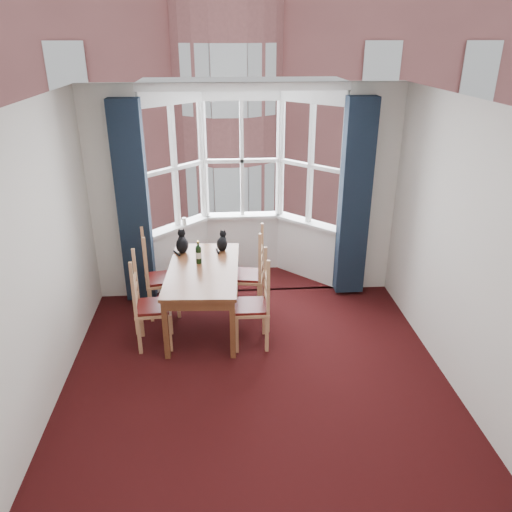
{
  "coord_description": "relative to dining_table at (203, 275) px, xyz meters",
  "views": [
    {
      "loc": [
        -0.33,
        -4.04,
        3.32
      ],
      "look_at": [
        0.06,
        1.05,
        1.05
      ],
      "focal_mm": 35.0,
      "sensor_mm": 36.0,
      "label": 1
    }
  ],
  "objects": [
    {
      "name": "wall_right",
      "position": [
        2.56,
        -1.38,
        0.72
      ],
      "size": [
        0.0,
        4.5,
        4.5
      ],
      "primitive_type": "plane",
      "rotation": [
        1.57,
        0.0,
        -1.57
      ],
      "color": "silver",
      "rests_on": "floor"
    },
    {
      "name": "wall_back_pier_right",
      "position": [
        2.21,
        0.87,
        0.72
      ],
      "size": [
        0.7,
        0.12,
        2.8
      ],
      "primitive_type": "cube",
      "color": "silver",
      "rests_on": "floor"
    },
    {
      "name": "ceiling",
      "position": [
        0.56,
        -1.38,
        2.12
      ],
      "size": [
        4.5,
        4.5,
        0.0
      ],
      "primitive_type": "plane",
      "rotation": [
        3.14,
        0.0,
        0.0
      ],
      "color": "white",
      "rests_on": "floor"
    },
    {
      "name": "dining_table",
      "position": [
        0.0,
        0.0,
        0.0
      ],
      "size": [
        0.92,
        1.6,
        0.76
      ],
      "color": "brown",
      "rests_on": "floor"
    },
    {
      "name": "curtain_right",
      "position": [
        1.98,
        0.69,
        0.67
      ],
      "size": [
        0.38,
        0.22,
        2.6
      ],
      "primitive_type": "cube",
      "color": "#162131",
      "rests_on": "floor"
    },
    {
      "name": "cat_right",
      "position": [
        0.24,
        0.54,
        0.19
      ],
      "size": [
        0.18,
        0.22,
        0.27
      ],
      "color": "black",
      "rests_on": "dining_table"
    },
    {
      "name": "wall_back_pier_left",
      "position": [
        -1.09,
        0.87,
        0.72
      ],
      "size": [
        0.7,
        0.12,
        2.8
      ],
      "primitive_type": "cube",
      "color": "silver",
      "rests_on": "floor"
    },
    {
      "name": "chair_left_far",
      "position": [
        -0.63,
        0.29,
        -0.21
      ],
      "size": [
        0.47,
        0.49,
        0.92
      ],
      "color": "tan",
      "rests_on": "floor"
    },
    {
      "name": "bay_window",
      "position": [
        0.56,
        1.37,
        0.72
      ],
      "size": [
        2.76,
        0.94,
        2.8
      ],
      "color": "white",
      "rests_on": "floor"
    },
    {
      "name": "chair_right_far",
      "position": [
        0.63,
        0.31,
        -0.21
      ],
      "size": [
        0.46,
        0.48,
        0.92
      ],
      "color": "tan",
      "rests_on": "floor"
    },
    {
      "name": "chair_right_near",
      "position": [
        0.63,
        -0.48,
        -0.21
      ],
      "size": [
        0.4,
        0.42,
        0.92
      ],
      "color": "tan",
      "rests_on": "floor"
    },
    {
      "name": "street",
      "position": [
        0.56,
        30.87,
        -6.68
      ],
      "size": [
        80.0,
        80.0,
        0.0
      ],
      "primitive_type": "plane",
      "color": "#333335",
      "rests_on": "ground"
    },
    {
      "name": "candle_tall",
      "position": [
        -0.28,
        1.22,
        0.25
      ],
      "size": [
        0.06,
        0.06,
        0.11
      ],
      "primitive_type": "cylinder",
      "color": "white",
      "rests_on": "bay_window"
    },
    {
      "name": "chair_left_near",
      "position": [
        -0.66,
        -0.41,
        -0.21
      ],
      "size": [
        0.43,
        0.45,
        0.92
      ],
      "color": "tan",
      "rests_on": "floor"
    },
    {
      "name": "curtain_left",
      "position": [
        -0.86,
        0.69,
        0.67
      ],
      "size": [
        0.38,
        0.22,
        2.6
      ],
      "primitive_type": "cube",
      "color": "#162131",
      "rests_on": "floor"
    },
    {
      "name": "wall_near",
      "position": [
        0.56,
        -3.63,
        0.72
      ],
      "size": [
        4.0,
        0.0,
        4.0
      ],
      "primitive_type": "plane",
      "rotation": [
        -1.57,
        0.0,
        0.0
      ],
      "color": "silver",
      "rests_on": "floor"
    },
    {
      "name": "floor",
      "position": [
        0.56,
        -1.38,
        -0.68
      ],
      "size": [
        4.5,
        4.5,
        0.0
      ],
      "primitive_type": "plane",
      "color": "black",
      "rests_on": "ground"
    },
    {
      "name": "wine_bottle",
      "position": [
        -0.05,
        0.16,
        0.21
      ],
      "size": [
        0.07,
        0.07,
        0.29
      ],
      "color": "black",
      "rests_on": "dining_table"
    },
    {
      "name": "wall_left",
      "position": [
        -1.44,
        -1.38,
        0.72
      ],
      "size": [
        0.0,
        4.5,
        4.5
      ],
      "primitive_type": "plane",
      "rotation": [
        1.57,
        0.0,
        1.57
      ],
      "color": "silver",
      "rests_on": "floor"
    },
    {
      "name": "tenement_building",
      "position": [
        0.56,
        12.63,
        0.92
      ],
      "size": [
        18.4,
        7.8,
        15.2
      ],
      "color": "#A75A56",
      "rests_on": "street"
    },
    {
      "name": "cat_left",
      "position": [
        -0.27,
        0.51,
        0.2
      ],
      "size": [
        0.17,
        0.24,
        0.31
      ],
      "color": "black",
      "rests_on": "dining_table"
    }
  ]
}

